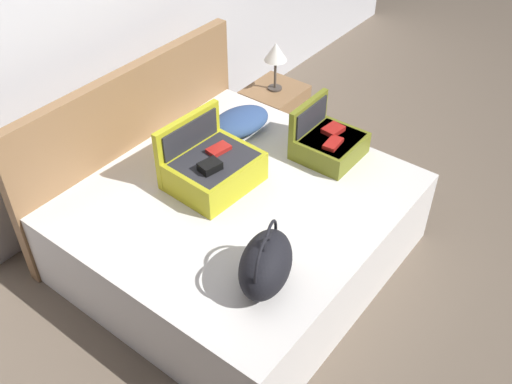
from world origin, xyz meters
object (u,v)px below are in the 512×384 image
hard_case_large (212,167)px  hard_case_medium (328,142)px  table_lamp (276,54)px  bed (240,228)px  duffel_bag (266,264)px  nightstand (274,116)px  pillow_near_headboard (240,122)px

hard_case_large → hard_case_medium: 0.79m
table_lamp → hard_case_large: bearing=-161.4°
bed → hard_case_medium: size_ratio=4.68×
duffel_bag → nightstand: bearing=34.8°
bed → table_lamp: 1.46m
bed → pillow_near_headboard: size_ratio=4.11×
hard_case_large → pillow_near_headboard: bearing=25.3°
bed → pillow_near_headboard: 0.77m
hard_case_large → nightstand: size_ratio=1.09×
bed → nightstand: bed is taller
hard_case_medium → duffel_bag: bearing=-163.4°
hard_case_large → hard_case_medium: bearing=-27.3°
hard_case_medium → bed: bearing=163.9°
pillow_near_headboard → hard_case_large: bearing=-157.9°
hard_case_medium → table_lamp: bearing=56.5°
duffel_bag → pillow_near_headboard: (0.99, 0.97, -0.07)m
pillow_near_headboard → nightstand: bearing=15.7°
table_lamp → pillow_near_headboard: bearing=-164.3°
duffel_bag → hard_case_medium: bearing=16.9°
hard_case_large → table_lamp: (1.21, 0.41, 0.14)m
table_lamp → hard_case_medium: bearing=-123.1°
bed → hard_case_large: bearing=90.1°
hard_case_large → pillow_near_headboard: hard_case_large is taller
hard_case_medium → pillow_near_headboard: size_ratio=0.88×
pillow_near_headboard → bed: bearing=-141.8°
hard_case_medium → nightstand: 1.04m
hard_case_medium → table_lamp: 0.98m
hard_case_large → table_lamp: bearing=21.8°
duffel_bag → table_lamp: bearing=34.8°
hard_case_large → duffel_bag: size_ratio=1.09×
bed → pillow_near_headboard: pillow_near_headboard is taller
hard_case_medium → duffel_bag: size_ratio=0.81×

